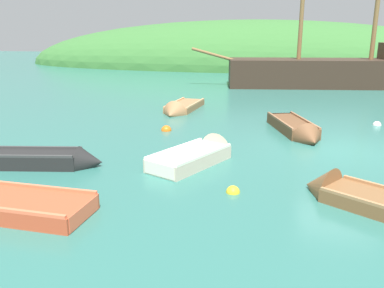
# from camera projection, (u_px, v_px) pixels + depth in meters

# --- Properties ---
(ground_plane) EXTENTS (120.00, 120.00, 0.00)m
(ground_plane) POSITION_uv_depth(u_px,v_px,m) (342.00, 150.00, 13.05)
(ground_plane) COLOR #2D6B60
(shore_hill) EXTENTS (52.81, 18.55, 10.05)m
(shore_hill) POSITION_uv_depth(u_px,v_px,m) (249.00, 66.00, 45.74)
(shore_hill) COLOR #387033
(shore_hill) RESTS_ON ground
(sailing_ship) EXTENTS (17.59, 5.61, 13.08)m
(sailing_ship) POSITION_uv_depth(u_px,v_px,m) (338.00, 76.00, 27.94)
(sailing_ship) COLOR #38281E
(sailing_ship) RESTS_ON ground
(rowboat_far) EXTENTS (2.44, 3.43, 1.10)m
(rowboat_far) POSITION_uv_depth(u_px,v_px,m) (200.00, 156.00, 11.93)
(rowboat_far) COLOR beige
(rowboat_far) RESTS_ON ground
(rowboat_portside) EXTENTS (2.15, 4.00, 1.01)m
(rowboat_portside) POSITION_uv_depth(u_px,v_px,m) (297.00, 130.00, 15.03)
(rowboat_portside) COLOR brown
(rowboat_portside) RESTS_ON ground
(rowboat_outer_right) EXTENTS (3.44, 1.49, 0.90)m
(rowboat_outer_right) POSITION_uv_depth(u_px,v_px,m) (48.00, 161.00, 11.42)
(rowboat_outer_right) COLOR black
(rowboat_outer_right) RESTS_ON ground
(rowboat_near_dock) EXTENTS (3.29, 2.75, 1.12)m
(rowboat_near_dock) POSITION_uv_depth(u_px,v_px,m) (360.00, 200.00, 8.94)
(rowboat_near_dock) COLOR brown
(rowboat_near_dock) RESTS_ON ground
(rowboat_center) EXTENTS (1.50, 3.81, 1.12)m
(rowboat_center) POSITION_uv_depth(u_px,v_px,m) (180.00, 110.00, 19.37)
(rowboat_center) COLOR #9E7047
(rowboat_center) RESTS_ON ground
(buoy_white) EXTENTS (0.34, 0.34, 0.34)m
(buoy_white) POSITION_uv_depth(u_px,v_px,m) (377.00, 125.00, 16.48)
(buoy_white) COLOR white
(buoy_white) RESTS_ON ground
(buoy_orange) EXTENTS (0.41, 0.41, 0.41)m
(buoy_orange) POSITION_uv_depth(u_px,v_px,m) (166.00, 131.00, 15.60)
(buoy_orange) COLOR orange
(buoy_orange) RESTS_ON ground
(buoy_yellow) EXTENTS (0.34, 0.34, 0.34)m
(buoy_yellow) POSITION_uv_depth(u_px,v_px,m) (233.00, 192.00, 9.58)
(buoy_yellow) COLOR yellow
(buoy_yellow) RESTS_ON ground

